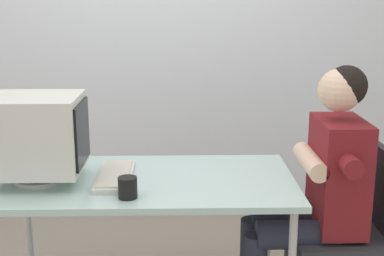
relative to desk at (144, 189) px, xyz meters
The scene contains 7 objects.
wall_back 1.65m from the desk, 77.91° to the left, with size 8.00×0.10×3.00m, color silver.
desk is the anchor object (origin of this frame).
crt_monitor 0.56m from the desk, behind, with size 0.42×0.37×0.41m.
keyboard 0.15m from the desk, behind, with size 0.17×0.44×0.03m.
office_chair 1.04m from the desk, ahead, with size 0.47×0.47×0.87m.
person_seated 0.84m from the desk, ahead, with size 0.69×0.57×1.29m.
desk_mug 0.27m from the desk, 101.93° to the right, with size 0.08×0.10×0.09m.
Camera 1 is at (0.18, -2.47, 1.61)m, focal length 50.61 mm.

